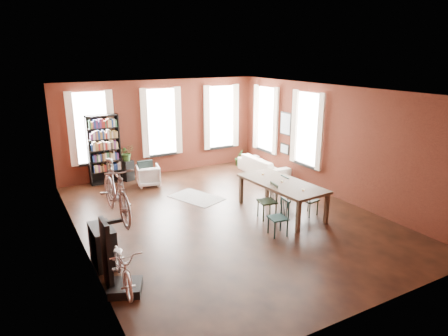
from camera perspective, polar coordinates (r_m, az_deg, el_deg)
room at (r=10.34m, az=-0.23°, el=5.47°), size 9.00×9.04×3.22m
dining_table at (r=10.54m, az=8.16°, el=-4.19°), size 1.29×2.53×0.84m
dining_chair_a at (r=9.26m, az=7.73°, el=-7.05°), size 0.45×0.45×0.86m
dining_chair_b at (r=10.13m, az=6.18°, el=-4.75°), size 0.49×0.49×0.91m
dining_chair_c at (r=10.52m, az=12.09°, el=-4.44°), size 0.44×0.44×0.83m
dining_chair_d at (r=11.05m, az=9.35°, el=-3.21°), size 0.42×0.42×0.86m
bookshelf at (r=13.19m, az=-16.75°, el=2.54°), size 1.00×0.32×2.20m
white_armchair at (r=12.80m, az=-10.79°, el=-0.93°), size 0.79×0.76×0.71m
cream_sofa at (r=13.77m, az=5.64°, el=0.73°), size 0.61×2.08×0.81m
striped_rug at (r=11.64m, az=-3.97°, el=-4.23°), size 1.43×1.75×0.01m
bike_trainer at (r=7.52m, az=-13.84°, el=-16.28°), size 0.72×0.72×0.16m
bike_wall_rack at (r=7.43m, az=-16.42°, el=-11.86°), size 0.16×0.60×1.30m
console_table at (r=8.35m, az=-16.91°, el=-10.56°), size 0.40×0.80×0.80m
plant_stand at (r=13.46m, az=-13.63°, el=-0.33°), size 0.43×0.43×0.67m
plant_by_sofa at (r=14.87m, az=2.18°, el=0.89°), size 0.41×0.65×0.27m
plant_small at (r=12.24m, az=10.40°, el=-3.08°), size 0.31×0.45×0.15m
bicycle_floor at (r=7.09m, az=-14.47°, el=-10.77°), size 0.58×0.82×1.50m
bicycle_hung at (r=6.93m, az=-15.38°, el=-0.57°), size 0.47×1.00×1.66m
plant_on_stand at (r=13.32m, az=-13.75°, el=1.90°), size 0.53×0.58×0.41m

